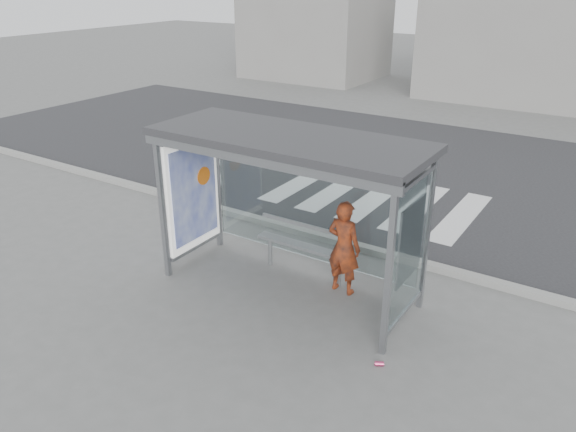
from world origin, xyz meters
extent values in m
plane|color=#60605E|center=(0.00, 0.00, 0.00)|extent=(80.00, 80.00, 0.00)
cube|color=#242426|center=(0.00, 7.00, 0.00)|extent=(30.00, 10.00, 0.01)
cube|color=gray|center=(0.00, 1.95, 0.06)|extent=(30.00, 0.18, 0.12)
cube|color=silver|center=(-2.50, 4.50, 0.00)|extent=(0.55, 3.00, 0.00)
cube|color=silver|center=(-1.50, 4.50, 0.00)|extent=(0.55, 3.00, 0.00)
cube|color=silver|center=(-0.50, 4.50, 0.00)|extent=(0.55, 3.00, 0.00)
cube|color=silver|center=(0.50, 4.50, 0.00)|extent=(0.55, 3.00, 0.00)
cube|color=silver|center=(1.50, 4.50, 0.00)|extent=(0.55, 3.00, 0.00)
cube|color=gray|center=(-2.00, -0.70, 1.25)|extent=(0.08, 0.08, 2.50)
cube|color=gray|center=(2.00, -0.70, 1.25)|extent=(0.08, 0.08, 2.50)
cube|color=gray|center=(-2.00, 0.70, 1.25)|extent=(0.08, 0.08, 2.50)
cube|color=gray|center=(2.00, 0.70, 1.25)|extent=(0.08, 0.08, 2.50)
cube|color=#2D2D30|center=(0.00, 0.00, 2.56)|extent=(4.25, 1.65, 0.12)
cube|color=gray|center=(0.00, -0.76, 2.45)|extent=(4.25, 0.06, 0.18)
cube|color=white|center=(0.00, 0.70, 1.30)|extent=(3.80, 0.02, 2.00)
cube|color=white|center=(-2.00, 0.00, 1.30)|extent=(0.15, 1.25, 2.00)
cube|color=#3041AF|center=(-1.92, 0.00, 1.30)|extent=(0.01, 1.10, 1.70)
cylinder|color=orange|center=(-1.91, 0.25, 1.55)|extent=(0.02, 0.32, 0.32)
cube|color=white|center=(2.00, 0.00, 1.30)|extent=(0.03, 1.25, 2.00)
cube|color=beige|center=(1.97, 0.05, 1.40)|extent=(0.03, 0.86, 1.16)
cube|color=gray|center=(-10.00, 18.00, 3.00)|extent=(6.00, 5.00, 6.00)
cube|color=gray|center=(0.00, 18.00, 2.50)|extent=(8.00, 5.00, 5.00)
imported|color=#EA5716|center=(0.76, 0.47, 0.79)|extent=(0.60, 0.42, 1.58)
cube|color=gray|center=(-0.05, 0.57, 0.55)|extent=(1.78, 0.22, 0.05)
cylinder|color=gray|center=(-0.74, 0.57, 0.26)|extent=(0.07, 0.07, 0.52)
cylinder|color=gray|center=(0.65, 0.57, 0.26)|extent=(0.07, 0.07, 0.52)
cube|color=gray|center=(-0.05, 0.66, 0.89)|extent=(1.78, 0.04, 0.06)
cylinder|color=#E14277|center=(2.08, -0.97, 0.03)|extent=(0.14, 0.11, 0.07)
camera|label=1|loc=(4.33, -6.71, 4.82)|focal=35.00mm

